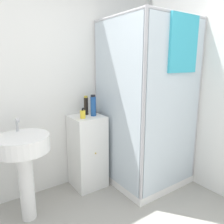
{
  "coord_description": "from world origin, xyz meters",
  "views": [
    {
      "loc": [
        -0.71,
        -0.8,
        1.54
      ],
      "look_at": [
        0.62,
        1.1,
        1.01
      ],
      "focal_mm": 35.0,
      "sensor_mm": 36.0,
      "label": 1
    }
  ],
  "objects": [
    {
      "name": "shampoo_bottle_tall_black",
      "position": [
        0.54,
        1.55,
        1.02
      ],
      "size": [
        0.05,
        0.05,
        0.23
      ],
      "color": "black",
      "rests_on": "vanity_cabinet"
    },
    {
      "name": "vanity_cabinet",
      "position": [
        0.5,
        1.47,
        0.45
      ],
      "size": [
        0.38,
        0.41,
        0.91
      ],
      "color": "white",
      "rests_on": "ground_plane"
    },
    {
      "name": "soap_dispenser",
      "position": [
        0.42,
        1.41,
        0.96
      ],
      "size": [
        0.06,
        0.06,
        0.12
      ],
      "color": "yellow",
      "rests_on": "vanity_cabinet"
    },
    {
      "name": "sink",
      "position": [
        -0.29,
        1.27,
        0.67
      ],
      "size": [
        0.5,
        0.5,
        1.0
      ],
      "color": "white",
      "rests_on": "ground_plane"
    },
    {
      "name": "wall_back",
      "position": [
        0.0,
        1.7,
        1.25
      ],
      "size": [
        6.4,
        0.06,
        2.5
      ],
      "primitive_type": "cube",
      "color": "white",
      "rests_on": "ground_plane"
    },
    {
      "name": "shower_enclosure",
      "position": [
        1.14,
        1.11,
        0.56
      ],
      "size": [
        0.93,
        0.96,
        2.04
      ],
      "color": "white",
      "rests_on": "ground_plane"
    },
    {
      "name": "shampoo_bottle_blue",
      "position": [
        0.58,
        1.44,
        1.03
      ],
      "size": [
        0.07,
        0.07,
        0.26
      ],
      "color": "#1E4C93",
      "rests_on": "vanity_cabinet"
    }
  ]
}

